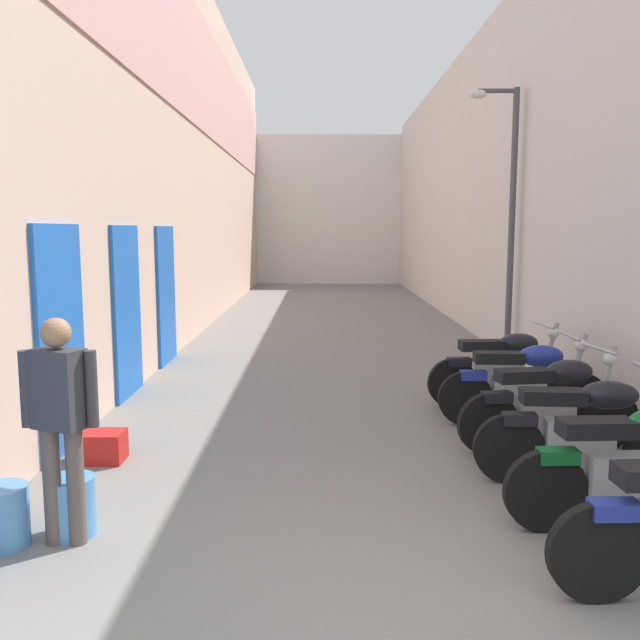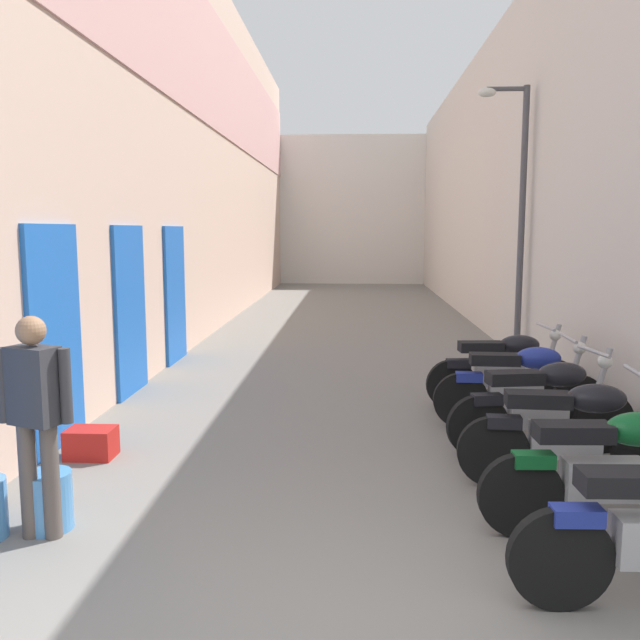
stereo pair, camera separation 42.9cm
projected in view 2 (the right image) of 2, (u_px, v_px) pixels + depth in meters
name	position (u px, v px, depth m)	size (l,w,h in m)	color
ground_plane	(349.00, 341.00, 12.92)	(39.71, 39.71, 0.00)	slate
building_left	(211.00, 153.00, 14.48)	(0.45, 23.71, 7.52)	beige
building_right	(492.00, 187.00, 14.33)	(0.45, 23.71, 6.11)	beige
building_far_end	(352.00, 211.00, 27.23)	(8.69, 2.00, 5.81)	silver
motorcycle_second	(613.00, 468.00, 4.64)	(1.85, 0.58, 1.04)	black
motorcycle_third	(573.00, 431.00, 5.49)	(1.85, 0.58, 1.04)	black
motorcycle_fourth	(543.00, 404.00, 6.35)	(1.84, 0.58, 1.04)	black
motorcycle_fifth	(521.00, 383.00, 7.20)	(1.85, 0.58, 1.04)	black
motorcycle_sixth	(504.00, 368.00, 8.00)	(1.85, 0.58, 1.04)	black
pedestrian_by_doorway	(36.00, 410.00, 4.58)	(0.52, 0.31, 1.57)	#564C47
water_jug_beside_first	(48.00, 501.00, 4.80)	(0.34, 0.34, 0.42)	#4C8CCC
plastic_crate	(91.00, 443.00, 6.33)	(0.44, 0.32, 0.28)	red
street_lamp	(516.00, 204.00, 10.34)	(0.79, 0.18, 4.31)	#47474C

